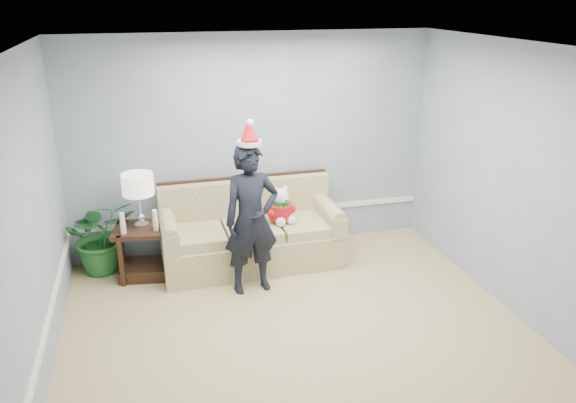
% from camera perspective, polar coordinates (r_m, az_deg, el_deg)
% --- Properties ---
extents(room_shell, '(4.54, 5.04, 2.74)m').
position_cam_1_polar(room_shell, '(4.64, 2.53, -1.95)').
color(room_shell, tan).
rests_on(room_shell, ground).
extents(wainscot_trim, '(4.49, 4.99, 0.06)m').
position_cam_1_polar(wainscot_trim, '(5.91, -12.15, -6.87)').
color(wainscot_trim, white).
rests_on(wainscot_trim, room_shell).
extents(sofa, '(2.13, 0.94, 0.99)m').
position_cam_1_polar(sofa, '(6.84, -3.86, -3.41)').
color(sofa, '#58612E').
rests_on(sofa, room_shell).
extents(side_table, '(0.70, 0.61, 0.61)m').
position_cam_1_polar(side_table, '(6.76, -14.36, -5.44)').
color(side_table, '#321E12').
rests_on(side_table, room_shell).
extents(table_lamp, '(0.35, 0.35, 0.63)m').
position_cam_1_polar(table_lamp, '(6.47, -15.00, 1.48)').
color(table_lamp, silver).
rests_on(table_lamp, side_table).
extents(candle_pair, '(0.41, 0.06, 0.25)m').
position_cam_1_polar(candle_pair, '(6.44, -14.89, -2.08)').
color(candle_pair, silver).
rests_on(candle_pair, side_table).
extents(houseplant, '(0.96, 0.89, 0.90)m').
position_cam_1_polar(houseplant, '(6.93, -18.46, -3.28)').
color(houseplant, '#1F5F28').
rests_on(houseplant, room_shell).
extents(man, '(0.65, 0.47, 1.66)m').
position_cam_1_polar(man, '(6.03, -3.74, -1.85)').
color(man, black).
rests_on(man, room_shell).
extents(santa_hat, '(0.26, 0.29, 0.29)m').
position_cam_1_polar(santa_hat, '(5.75, -3.98, 6.97)').
color(santa_hat, white).
rests_on(santa_hat, man).
extents(teddy_bear, '(0.35, 0.35, 0.46)m').
position_cam_1_polar(teddy_bear, '(6.69, -0.73, -0.82)').
color(teddy_bear, white).
rests_on(teddy_bear, sofa).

